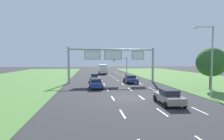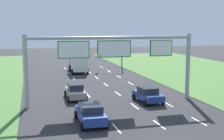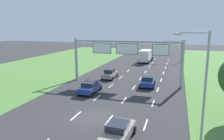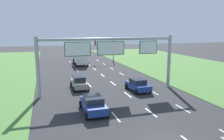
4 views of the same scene
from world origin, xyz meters
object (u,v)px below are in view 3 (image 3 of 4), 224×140
Objects in this scene: car_near_red at (110,74)px; car_lead_silver at (118,132)px; car_mid_lane at (148,81)px; sign_gantry at (126,52)px; box_truck at (146,55)px; street_lamp at (201,77)px; car_far_ahead at (90,87)px; traffic_light_mast at (174,47)px.

car_near_red is 0.96× the size of car_lead_silver.
car_mid_lane is 0.24× the size of sign_gantry.
box_truck reaches higher than car_lead_silver.
street_lamp reaches higher than box_truck.
sign_gantry is (0.14, -22.83, 3.26)m from box_truck.
car_far_ahead is 0.78× the size of traffic_light_mast.
car_near_red is 5.98m from sign_gantry.
box_truck is 1.37× the size of traffic_light_mast.
traffic_light_mast is at bearing 80.02° from car_mid_lane.
traffic_light_mast is (6.69, 2.60, 2.18)m from box_truck.
box_truck reaches higher than car_mid_lane.
car_lead_silver is at bearing -82.85° from box_truck.
box_truck is at bearing 80.49° from car_near_red.
street_lamp is at bearing -71.72° from car_mid_lane.
car_far_ahead is (-0.04, -8.81, -0.02)m from car_near_red.
car_far_ahead is at bearing -107.63° from traffic_light_mast.
sign_gantry reaches higher than traffic_light_mast.
street_lamp is (9.38, -15.37, 0.13)m from sign_gantry.
car_far_ahead is at bearing -119.48° from sign_gantry.
box_truck is (-3.65, 40.22, 0.92)m from car_lead_silver.
car_far_ahead is 0.52× the size of street_lamp.
street_lamp is (9.51, -38.20, 3.39)m from box_truck.
car_near_red is 0.93× the size of car_far_ahead.
traffic_light_mast is at bearing 93.96° from street_lamp.
traffic_light_mast is (3.04, 42.82, 3.10)m from car_lead_silver.
box_truck is at bearing 97.99° from car_lead_silver.
car_lead_silver is at bearing -78.56° from sign_gantry.
car_near_red is 7.74m from car_mid_lane.
sign_gantry reaches higher than car_near_red.
traffic_light_mast is at bearing 75.55° from sign_gantry.
box_truck is 0.90× the size of street_lamp.
car_near_red is 0.24× the size of sign_gantry.
car_mid_lane is 23.81m from box_truck.
traffic_light_mast reaches higher than car_lead_silver.
car_lead_silver is at bearing -93.46° from car_mid_lane.
car_mid_lane is at bearing 111.67° from street_lamp.
traffic_light_mast is 40.92m from street_lamp.
street_lamp is (12.84, -18.00, 4.25)m from car_near_red.
street_lamp is (12.87, -9.19, 4.27)m from car_far_ahead.
car_lead_silver is at bearing -161.00° from street_lamp.
car_mid_lane is at bearing -10.85° from sign_gantry.
car_near_red is 21.20m from car_lead_silver.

